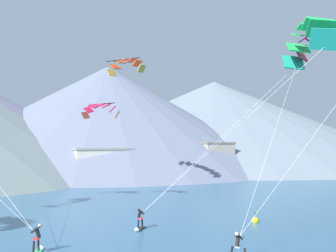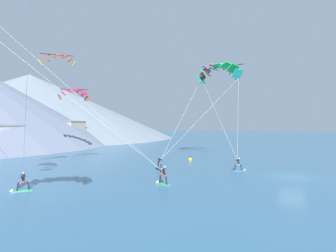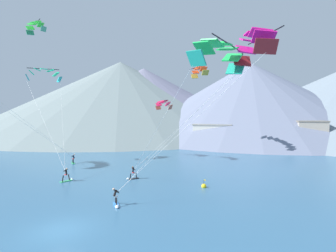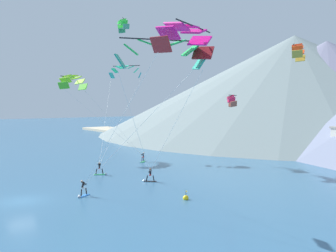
{
  "view_description": "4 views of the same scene",
  "coord_description": "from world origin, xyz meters",
  "px_view_note": "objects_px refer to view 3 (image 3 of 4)",
  "views": [
    {
      "loc": [
        -10.27,
        -10.61,
        6.13
      ],
      "look_at": [
        3.0,
        16.83,
        7.59
      ],
      "focal_mm": 40.0,
      "sensor_mm": 36.0,
      "label": 1
    },
    {
      "loc": [
        -30.07,
        4.02,
        5.42
      ],
      "look_at": [
        0.21,
        13.75,
        5.27
      ],
      "focal_mm": 28.0,
      "sensor_mm": 36.0,
      "label": 2
    },
    {
      "loc": [
        11.5,
        -15.65,
        8.23
      ],
      "look_at": [
        3.89,
        15.97,
        6.59
      ],
      "focal_mm": 28.0,
      "sensor_mm": 36.0,
      "label": 3
    },
    {
      "loc": [
        36.42,
        -9.04,
        9.2
      ],
      "look_at": [
        3.63,
        14.47,
        6.78
      ],
      "focal_mm": 40.0,
      "sensor_mm": 36.0,
      "label": 4
    }
  ],
  "objects_px": {
    "race_marker_buoy": "(204,186)",
    "kitesurfer_near_lead": "(132,176)",
    "parafoil_kite_distant_high_outer": "(35,26)",
    "parafoil_kite_distant_low_drift": "(199,70)",
    "parafoil_kite_distant_mid_solo": "(163,104)",
    "parafoil_kite_mid_center": "(44,74)",
    "kitesurfer_near_trail": "(73,161)",
    "parafoil_kite_far_left": "(254,44)",
    "kitesurfer_mid_center": "(68,177)",
    "kitesurfer_far_left": "(116,201)",
    "parafoil_kite_near_lead": "(219,53)"
  },
  "relations": [
    {
      "from": "race_marker_buoy",
      "to": "kitesurfer_near_lead",
      "type": "bearing_deg",
      "value": 170.25
    },
    {
      "from": "parafoil_kite_far_left",
      "to": "parafoil_kite_distant_mid_solo",
      "type": "xyz_separation_m",
      "value": [
        -13.08,
        18.35,
        -4.55
      ]
    },
    {
      "from": "kitesurfer_near_lead",
      "to": "parafoil_kite_distant_low_drift",
      "type": "distance_m",
      "value": 26.23
    },
    {
      "from": "kitesurfer_near_trail",
      "to": "parafoil_kite_distant_high_outer",
      "type": "height_order",
      "value": "parafoil_kite_distant_high_outer"
    },
    {
      "from": "kitesurfer_far_left",
      "to": "parafoil_kite_far_left",
      "type": "relative_size",
      "value": 0.12
    },
    {
      "from": "race_marker_buoy",
      "to": "parafoil_kite_mid_center",
      "type": "bearing_deg",
      "value": 162.4
    },
    {
      "from": "kitesurfer_far_left",
      "to": "parafoil_kite_far_left",
      "type": "xyz_separation_m",
      "value": [
        11.65,
        3.69,
        13.85
      ]
    },
    {
      "from": "parafoil_kite_mid_center",
      "to": "kitesurfer_mid_center",
      "type": "bearing_deg",
      "value": -42.04
    },
    {
      "from": "kitesurfer_mid_center",
      "to": "parafoil_kite_near_lead",
      "type": "xyz_separation_m",
      "value": [
        17.95,
        -2.95,
        13.13
      ]
    },
    {
      "from": "kitesurfer_near_lead",
      "to": "parafoil_kite_distant_high_outer",
      "type": "xyz_separation_m",
      "value": [
        -19.85,
        7.64,
        22.2
      ]
    },
    {
      "from": "parafoil_kite_far_left",
      "to": "kitesurfer_near_trail",
      "type": "bearing_deg",
      "value": 154.33
    },
    {
      "from": "kitesurfer_near_trail",
      "to": "parafoil_kite_distant_low_drift",
      "type": "relative_size",
      "value": 0.3
    },
    {
      "from": "kitesurfer_near_lead",
      "to": "parafoil_kite_distant_low_drift",
      "type": "height_order",
      "value": "parafoil_kite_distant_low_drift"
    },
    {
      "from": "parafoil_kite_mid_center",
      "to": "parafoil_kite_far_left",
      "type": "bearing_deg",
      "value": -21.49
    },
    {
      "from": "parafoil_kite_far_left",
      "to": "race_marker_buoy",
      "type": "height_order",
      "value": "parafoil_kite_far_left"
    },
    {
      "from": "kitesurfer_near_lead",
      "to": "kitesurfer_far_left",
      "type": "xyz_separation_m",
      "value": [
        2.15,
        -9.16,
        0.02
      ]
    },
    {
      "from": "kitesurfer_mid_center",
      "to": "parafoil_kite_distant_mid_solo",
      "type": "bearing_deg",
      "value": 63.16
    },
    {
      "from": "kitesurfer_near_lead",
      "to": "parafoil_kite_distant_low_drift",
      "type": "bearing_deg",
      "value": 73.48
    },
    {
      "from": "parafoil_kite_far_left",
      "to": "parafoil_kite_distant_low_drift",
      "type": "relative_size",
      "value": 2.56
    },
    {
      "from": "parafoil_kite_near_lead",
      "to": "parafoil_kite_distant_high_outer",
      "type": "relative_size",
      "value": 3.11
    },
    {
      "from": "parafoil_kite_distant_high_outer",
      "to": "race_marker_buoy",
      "type": "bearing_deg",
      "value": -17.63
    },
    {
      "from": "parafoil_kite_near_lead",
      "to": "kitesurfer_mid_center",
      "type": "bearing_deg",
      "value": 170.67
    },
    {
      "from": "parafoil_kite_distant_low_drift",
      "to": "race_marker_buoy",
      "type": "relative_size",
      "value": 5.39
    },
    {
      "from": "parafoil_kite_far_left",
      "to": "kitesurfer_mid_center",
      "type": "bearing_deg",
      "value": 172.38
    },
    {
      "from": "kitesurfer_near_lead",
      "to": "parafoil_kite_mid_center",
      "type": "height_order",
      "value": "parafoil_kite_mid_center"
    },
    {
      "from": "kitesurfer_near_trail",
      "to": "parafoil_kite_distant_high_outer",
      "type": "distance_m",
      "value": 23.2
    },
    {
      "from": "kitesurfer_far_left",
      "to": "race_marker_buoy",
      "type": "relative_size",
      "value": 1.67
    },
    {
      "from": "parafoil_kite_mid_center",
      "to": "parafoil_kite_far_left",
      "type": "distance_m",
      "value": 34.04
    },
    {
      "from": "parafoil_kite_far_left",
      "to": "parafoil_kite_distant_mid_solo",
      "type": "relative_size",
      "value": 3.87
    },
    {
      "from": "kitesurfer_near_trail",
      "to": "parafoil_kite_distant_high_outer",
      "type": "relative_size",
      "value": 0.37
    },
    {
      "from": "parafoil_kite_distant_high_outer",
      "to": "parafoil_kite_mid_center",
      "type": "bearing_deg",
      "value": -18.01
    },
    {
      "from": "kitesurfer_near_lead",
      "to": "parafoil_kite_distant_high_outer",
      "type": "height_order",
      "value": "parafoil_kite_distant_high_outer"
    },
    {
      "from": "kitesurfer_near_lead",
      "to": "race_marker_buoy",
      "type": "bearing_deg",
      "value": -9.75
    },
    {
      "from": "parafoil_kite_mid_center",
      "to": "kitesurfer_near_trail",
      "type": "bearing_deg",
      "value": 5.62
    },
    {
      "from": "kitesurfer_near_trail",
      "to": "kitesurfer_mid_center",
      "type": "relative_size",
      "value": 0.93
    },
    {
      "from": "parafoil_kite_distant_mid_solo",
      "to": "race_marker_buoy",
      "type": "xyz_separation_m",
      "value": [
        8.39,
        -14.44,
        -9.6
      ]
    },
    {
      "from": "kitesurfer_near_trail",
      "to": "parafoil_kite_far_left",
      "type": "bearing_deg",
      "value": -25.67
    },
    {
      "from": "parafoil_kite_distant_low_drift",
      "to": "race_marker_buoy",
      "type": "xyz_separation_m",
      "value": [
        3.16,
        -21.59,
        -16.14
      ]
    },
    {
      "from": "kitesurfer_far_left",
      "to": "race_marker_buoy",
      "type": "distance_m",
      "value": 10.3
    },
    {
      "from": "parafoil_kite_mid_center",
      "to": "race_marker_buoy",
      "type": "xyz_separation_m",
      "value": [
        26.98,
        -8.56,
        -14.45
      ]
    },
    {
      "from": "kitesurfer_far_left",
      "to": "parafoil_kite_far_left",
      "type": "height_order",
      "value": "parafoil_kite_far_left"
    },
    {
      "from": "parafoil_kite_far_left",
      "to": "parafoil_kite_distant_high_outer",
      "type": "relative_size",
      "value": 3.25
    },
    {
      "from": "parafoil_kite_distant_mid_solo",
      "to": "parafoil_kite_distant_high_outer",
      "type": "bearing_deg",
      "value": -165.7
    },
    {
      "from": "kitesurfer_far_left",
      "to": "parafoil_kite_far_left",
      "type": "bearing_deg",
      "value": 17.57
    },
    {
      "from": "kitesurfer_mid_center",
      "to": "parafoil_kite_distant_mid_solo",
      "type": "distance_m",
      "value": 19.73
    },
    {
      "from": "kitesurfer_near_lead",
      "to": "kitesurfer_far_left",
      "type": "height_order",
      "value": "kitesurfer_far_left"
    },
    {
      "from": "kitesurfer_near_trail",
      "to": "parafoil_kite_far_left",
      "type": "height_order",
      "value": "parafoil_kite_far_left"
    },
    {
      "from": "kitesurfer_far_left",
      "to": "kitesurfer_near_lead",
      "type": "bearing_deg",
      "value": 103.21
    },
    {
      "from": "kitesurfer_near_lead",
      "to": "parafoil_kite_distant_high_outer",
      "type": "bearing_deg",
      "value": 158.96
    },
    {
      "from": "parafoil_kite_near_lead",
      "to": "parafoil_kite_mid_center",
      "type": "distance_m",
      "value": 31.34
    }
  ]
}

